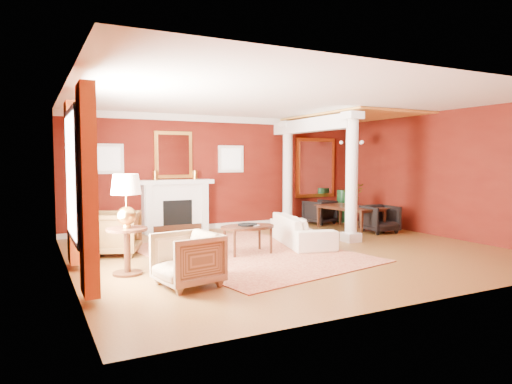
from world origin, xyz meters
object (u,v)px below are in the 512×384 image
coffee_table (248,228)px  side_table (126,207)px  armchair_stripe (187,257)px  sofa (301,225)px  armchair_leopard (113,231)px  dining_table (351,211)px

coffee_table → side_table: 2.47m
armchair_stripe → coffee_table: 2.34m
sofa → armchair_leopard: 3.77m
sofa → coffee_table: bearing=118.9°
coffee_table → sofa: bearing=15.0°
sofa → side_table: bearing=118.1°
sofa → armchair_stripe: armchair_stripe is taller
armchair_leopard → dining_table: bearing=116.6°
armchair_stripe → dining_table: 6.20m
armchair_stripe → sofa: bearing=112.0°
coffee_table → side_table: bearing=-166.3°
armchair_stripe → coffee_table: size_ratio=0.78×
coffee_table → armchair_leopard: bearing=155.7°
armchair_leopard → dining_table: (5.93, 0.49, 0.03)m
armchair_leopard → armchair_stripe: size_ratio=1.08×
side_table → dining_table: size_ratio=0.91×
armchair_stripe → side_table: size_ratio=0.53×
armchair_leopard → coffee_table: (2.28, -1.03, 0.04)m
armchair_stripe → dining_table: (5.35, 3.12, 0.06)m
armchair_stripe → side_table: bearing=-159.0°
coffee_table → dining_table: (3.65, 1.52, -0.01)m
coffee_table → dining_table: dining_table is taller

